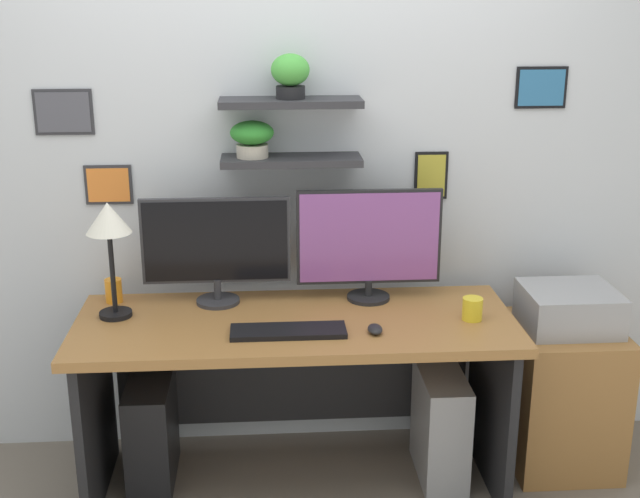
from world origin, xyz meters
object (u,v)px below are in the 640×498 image
computer_tower_left (152,431)px  computer_tower_right (440,425)px  desk (296,361)px  monitor_left (216,246)px  desk_lamp (109,227)px  printer (569,308)px  monitor_right (369,242)px  pen_cup (114,291)px  keyboard (288,331)px  coffee_mug (472,309)px  drawer_cabinet (561,394)px  computer_mouse (375,329)px

computer_tower_left → computer_tower_right: bearing=-2.6°
desk → monitor_left: size_ratio=2.87×
desk_lamp → printer: 1.92m
computer_tower_right → monitor_right: bearing=147.9°
desk → monitor_left: bearing=153.0°
monitor_left → computer_tower_right: size_ratio=1.29×
printer → pen_cup: bearing=176.2°
keyboard → coffee_mug: bearing=7.1°
monitor_right → printer: 0.89m
monitor_left → coffee_mug: 1.06m
desk_lamp → desk: bearing=-2.5°
pen_cup → keyboard: bearing=-28.2°
monitor_right → coffee_mug: size_ratio=6.68×
desk → coffee_mug: coffee_mug is taller
computer_tower_left → pen_cup: bearing=131.2°
monitor_right → desk_lamp: (-1.03, -0.13, 0.12)m
monitor_right → computer_tower_right: size_ratio=1.27×
drawer_cabinet → computer_tower_right: drawer_cabinet is taller
coffee_mug → computer_tower_left: size_ratio=0.20×
monitor_right → keyboard: monitor_right is taller
keyboard → drawer_cabinet: 1.30m
keyboard → printer: 1.22m
desk_lamp → computer_tower_right: (1.33, -0.05, -0.88)m
monitor_right → computer_tower_left: 1.21m
computer_mouse → pen_cup: 1.12m
pen_cup → monitor_left: bearing=-4.3°
drawer_cabinet → computer_tower_left: drawer_cabinet is taller
computer_mouse → desk: bearing=145.3°
desk_lamp → drawer_cabinet: desk_lamp is taller
desk → computer_tower_right: desk is taller
desk_lamp → printer: (1.87, 0.04, -0.40)m
desk_lamp → computer_tower_left: 0.90m
monitor_right → drawer_cabinet: monitor_right is taller
printer → computer_tower_left: 1.83m
desk_lamp → drawer_cabinet: size_ratio=0.74×
computer_mouse → drawer_cabinet: (0.86, 0.27, -0.45)m
monitor_left → printer: monitor_left is taller
desk_lamp → keyboard: bearing=-18.0°
monitor_left → computer_tower_left: monitor_left is taller
desk_lamp → pen_cup: 0.36m
keyboard → printer: (1.19, 0.26, -0.04)m
desk → pen_cup: pen_cup is taller
computer_mouse → computer_tower_left: (-0.90, 0.24, -0.54)m
printer → monitor_left: bearing=176.4°
keyboard → drawer_cabinet: bearing=12.3°
keyboard → desk_lamp: size_ratio=0.94×
monitor_right → printer: size_ratio=1.58×
desk → computer_mouse: computer_mouse is taller
pen_cup → drawer_cabinet: size_ratio=0.16×
monitor_left → coffee_mug: bearing=-14.4°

